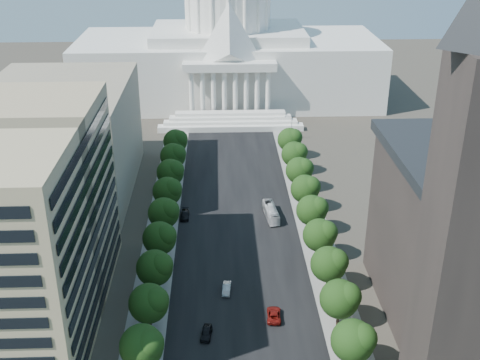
{
  "coord_description": "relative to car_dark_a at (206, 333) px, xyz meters",
  "views": [
    {
      "loc": [
        -4.4,
        -56.96,
        74.42
      ],
      "look_at": [
        0.55,
        72.99,
        14.17
      ],
      "focal_mm": 45.0,
      "sensor_mm": 36.0,
      "label": 1
    }
  ],
  "objects": [
    {
      "name": "sidewalk_left",
      "position": [
        -11.72,
        56.37,
        -0.81
      ],
      "size": [
        8.0,
        260.0,
        0.02
      ],
      "primitive_type": "cube",
      "color": "gray",
      "rests_on": "ground"
    },
    {
      "name": "tree_r_c",
      "position": [
        25.62,
        2.17,
        5.64
      ],
      "size": [
        7.79,
        7.6,
        9.97
      ],
      "color": "#33261C",
      "rests_on": "ground"
    },
    {
      "name": "car_red",
      "position": [
        13.18,
        4.98,
        -0.01
      ],
      "size": [
        3.02,
        5.93,
        1.61
      ],
      "primitive_type": "imported",
      "rotation": [
        0.0,
        0.0,
        3.08
      ],
      "color": "maroon",
      "rests_on": "ground"
    },
    {
      "name": "tree_l_c",
      "position": [
        -10.38,
        2.17,
        5.64
      ],
      "size": [
        7.79,
        7.6,
        9.97
      ],
      "color": "#33261C",
      "rests_on": "ground"
    },
    {
      "name": "tree_r_f",
      "position": [
        25.62,
        38.17,
        5.64
      ],
      "size": [
        7.79,
        7.6,
        9.97
      ],
      "color": "#33261C",
      "rests_on": "ground"
    },
    {
      "name": "tree_r_h",
      "position": [
        25.62,
        62.17,
        5.64
      ],
      "size": [
        7.79,
        7.6,
        9.97
      ],
      "color": "#33261C",
      "rests_on": "ground"
    },
    {
      "name": "tree_l_j",
      "position": [
        -10.38,
        86.17,
        5.64
      ],
      "size": [
        7.79,
        7.6,
        9.97
      ],
      "color": "#33261C",
      "rests_on": "ground"
    },
    {
      "name": "streetlight_b",
      "position": [
        27.18,
        1.37,
        5.01
      ],
      "size": [
        2.61,
        0.44,
        9.0
      ],
      "color": "gray",
      "rests_on": "ground"
    },
    {
      "name": "tree_r_e",
      "position": [
        25.62,
        26.17,
        5.64
      ],
      "size": [
        7.79,
        7.6,
        9.97
      ],
      "color": "#33261C",
      "rests_on": "ground"
    },
    {
      "name": "capitol",
      "position": [
        7.28,
        151.26,
        19.2
      ],
      "size": [
        120.0,
        56.0,
        73.0
      ],
      "color": "white",
      "rests_on": "ground"
    },
    {
      "name": "car_dark_b",
      "position": [
        -6.22,
        47.2,
        -0.0
      ],
      "size": [
        2.35,
        5.61,
        1.62
      ],
      "primitive_type": "imported",
      "rotation": [
        0.0,
        0.0,
        -0.01
      ],
      "color": "black",
      "rests_on": "ground"
    },
    {
      "name": "streetlight_d",
      "position": [
        27.18,
        51.37,
        5.01
      ],
      "size": [
        2.61,
        0.44,
        9.0
      ],
      "color": "gray",
      "rests_on": "ground"
    },
    {
      "name": "tree_r_j",
      "position": [
        25.62,
        86.17,
        5.64
      ],
      "size": [
        7.79,
        7.6,
        9.97
      ],
      "color": "#33261C",
      "rests_on": "ground"
    },
    {
      "name": "sidewalk_right",
      "position": [
        26.28,
        56.37,
        -0.81
      ],
      "size": [
        8.0,
        260.0,
        0.02
      ],
      "primitive_type": "cube",
      "color": "gray",
      "rests_on": "ground"
    },
    {
      "name": "streetlight_f",
      "position": [
        27.18,
        101.37,
        5.01
      ],
      "size": [
        2.61,
        0.44,
        9.0
      ],
      "color": "gray",
      "rests_on": "ground"
    },
    {
      "name": "city_bus",
      "position": [
        16.14,
        46.47,
        0.73
      ],
      "size": [
        3.76,
        11.32,
        3.09
      ],
      "primitive_type": "imported",
      "rotation": [
        0.0,
        0.0,
        0.11
      ],
      "color": "silver",
      "rests_on": "ground"
    },
    {
      "name": "office_block_left_far",
      "position": [
        -40.72,
        66.37,
        14.19
      ],
      "size": [
        38.0,
        52.0,
        30.0
      ],
      "primitive_type": "cube",
      "color": "gray",
      "rests_on": "ground"
    },
    {
      "name": "tree_r_g",
      "position": [
        25.62,
        50.17,
        5.64
      ],
      "size": [
        7.79,
        7.6,
        9.97
      ],
      "color": "#33261C",
      "rests_on": "ground"
    },
    {
      "name": "car_dark_a",
      "position": [
        0.0,
        0.0,
        0.0
      ],
      "size": [
        2.53,
        4.98,
        1.63
      ],
      "primitive_type": "imported",
      "rotation": [
        0.0,
        0.0,
        -0.13
      ],
      "color": "black",
      "rests_on": "ground"
    },
    {
      "name": "tree_r_b",
      "position": [
        25.62,
        -9.83,
        5.64
      ],
      "size": [
        7.79,
        7.6,
        9.97
      ],
      "color": "#33261C",
      "rests_on": "ground"
    },
    {
      "name": "tree_r_d",
      "position": [
        25.62,
        14.17,
        5.64
      ],
      "size": [
        7.79,
        7.6,
        9.97
      ],
      "color": "#33261C",
      "rests_on": "ground"
    },
    {
      "name": "tree_l_h",
      "position": [
        -10.38,
        62.17,
        5.64
      ],
      "size": [
        7.79,
        7.6,
        9.97
      ],
      "color": "#33261C",
      "rests_on": "ground"
    },
    {
      "name": "tree_l_b",
      "position": [
        -10.38,
        -9.83,
        5.64
      ],
      "size": [
        7.79,
        7.6,
        9.97
      ],
      "color": "#33261C",
      "rests_on": "ground"
    },
    {
      "name": "tree_r_i",
      "position": [
        25.62,
        74.17,
        5.64
      ],
      "size": [
        7.79,
        7.6,
        9.97
      ],
      "color": "#33261C",
      "rests_on": "ground"
    },
    {
      "name": "tree_l_i",
      "position": [
        -10.38,
        74.17,
        5.64
      ],
      "size": [
        7.79,
        7.6,
        9.97
      ],
      "color": "#33261C",
      "rests_on": "ground"
    },
    {
      "name": "road_asphalt",
      "position": [
        7.28,
        56.37,
        -0.81
      ],
      "size": [
        30.0,
        260.0,
        0.01
      ],
      "primitive_type": "cube",
      "color": "black",
      "rests_on": "ground"
    },
    {
      "name": "streetlight_e",
      "position": [
        27.18,
        76.37,
        5.01
      ],
      "size": [
        2.61,
        0.44,
        9.0
      ],
      "color": "gray",
      "rests_on": "ground"
    },
    {
      "name": "tree_l_f",
      "position": [
        -10.38,
        38.17,
        5.64
      ],
      "size": [
        7.79,
        7.6,
        9.97
      ],
      "color": "#33261C",
      "rests_on": "ground"
    },
    {
      "name": "tree_l_d",
      "position": [
        -10.38,
        14.17,
        5.64
      ],
      "size": [
        7.79,
        7.6,
        9.97
      ],
      "color": "#33261C",
      "rests_on": "ground"
    },
    {
      "name": "streetlight_c",
      "position": [
        27.18,
        26.37,
        5.01
      ],
      "size": [
        2.61,
        0.44,
        9.0
      ],
      "color": "gray",
      "rests_on": "ground"
    },
    {
      "name": "car_silver",
      "position": [
        4.06,
        14.14,
        -0.02
      ],
      "size": [
        2.14,
        4.96,
        1.59
      ],
      "primitive_type": "imported",
      "rotation": [
        0.0,
        0.0,
        -0.1
      ],
      "color": "#9C9FA3",
      "rests_on": "ground"
    },
    {
      "name": "tree_l_g",
      "position": [
        -10.38,
        50.17,
        5.64
      ],
      "size": [
        7.79,
        7.6,
        9.97
      ],
      "color": "#33261C",
      "rests_on": "ground"
    },
    {
      "name": "tree_l_e",
      "position": [
        -10.38,
        26.17,
        5.64
      ],
      "size": [
        7.79,
        7.6,
        9.97
      ],
      "color": "#33261C",
      "rests_on": "ground"
    }
  ]
}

